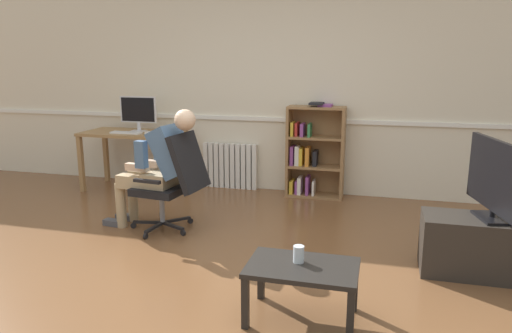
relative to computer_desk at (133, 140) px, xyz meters
name	(u,v)px	position (x,y,z in m)	size (l,w,h in m)	color
ground_plane	(210,275)	(1.83, -2.15, -0.65)	(18.00, 18.00, 0.00)	brown
back_wall	(282,85)	(1.83, 0.50, 0.70)	(12.00, 0.13, 2.70)	beige
computer_desk	(133,140)	(0.00, 0.00, 0.00)	(1.26, 0.65, 0.76)	#9E7547
imac_monitor	(138,111)	(0.06, 0.08, 0.37)	(0.50, 0.14, 0.45)	silver
keyboard	(126,133)	(-0.01, -0.14, 0.12)	(0.39, 0.12, 0.02)	white
computer_mouse	(149,133)	(0.29, -0.12, 0.12)	(0.06, 0.10, 0.03)	white
bookshelf	(312,153)	(2.27, 0.29, -0.11)	(0.69, 0.29, 1.16)	olive
radiator	(230,166)	(1.18, 0.39, -0.35)	(0.72, 0.08, 0.59)	white
office_chair	(174,179)	(1.16, -1.30, -0.12)	(0.79, 0.62, 0.99)	black
person_seated	(158,166)	(0.99, -1.28, 0.00)	(1.03, 0.43, 1.21)	tan
tv_stand	(488,247)	(3.93, -1.58, -0.42)	(1.00, 0.42, 0.46)	#2D2823
tv_screen	(496,179)	(3.93, -1.58, 0.13)	(0.27, 0.91, 0.61)	black
coffee_table	(302,273)	(2.64, -2.60, -0.33)	(0.71, 0.46, 0.37)	black
drinking_glass	(299,254)	(2.60, -2.56, -0.22)	(0.07, 0.07, 0.11)	silver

